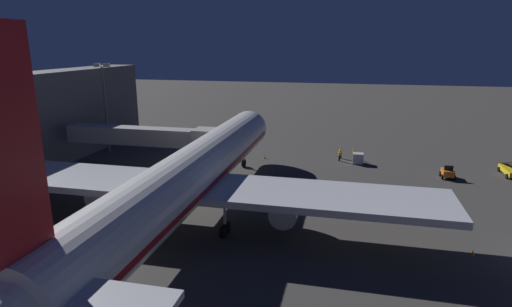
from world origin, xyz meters
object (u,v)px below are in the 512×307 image
(baggage_container_near_belt, at_px, (358,158))
(traffic_cone_wingtip_svc_side, at_px, (473,253))
(baggage_tug_lead, at_px, (448,173))
(ground_crew_by_tug, at_px, (341,152))
(belt_loader, at_px, (510,170))
(ground_crew_under_port_wing, at_px, (354,153))
(ground_crew_near_nose_gear, at_px, (339,155))
(jet_bridge, at_px, (152,137))
(apron_floodlight_mast, at_px, (105,101))
(traffic_cone_nose_starboard, at_px, (239,155))
(airliner_at_gate, at_px, (188,178))
(traffic_cone_nose_port, at_px, (265,157))

(baggage_container_near_belt, distance_m, traffic_cone_wingtip_svc_side, 30.32)
(baggage_tug_lead, distance_m, ground_crew_by_tug, 16.97)
(belt_loader, height_order, ground_crew_under_port_wing, belt_loader)
(ground_crew_near_nose_gear, xyz_separation_m, ground_crew_under_port_wing, (-2.35, -1.63, 0.04))
(jet_bridge, height_order, ground_crew_near_nose_gear, jet_bridge)
(ground_crew_under_port_wing, height_order, traffic_cone_wingtip_svc_side, ground_crew_under_port_wing)
(ground_crew_near_nose_gear, bearing_deg, traffic_cone_wingtip_svc_side, 113.85)
(belt_loader, height_order, ground_crew_by_tug, belt_loader)
(baggage_tug_lead, relative_size, belt_loader, 0.26)
(apron_floodlight_mast, xyz_separation_m, ground_crew_near_nose_gear, (-39.98, -3.45, -8.17))
(ground_crew_near_nose_gear, relative_size, traffic_cone_nose_starboard, 3.25)
(baggage_tug_lead, bearing_deg, belt_loader, -159.44)
(airliner_at_gate, xyz_separation_m, baggage_container_near_belt, (-17.46, -28.67, -4.53))
(belt_loader, height_order, traffic_cone_nose_starboard, belt_loader)
(ground_crew_near_nose_gear, relative_size, ground_crew_under_port_wing, 0.97)
(traffic_cone_wingtip_svc_side, bearing_deg, baggage_container_near_belt, -70.70)
(ground_crew_by_tug, relative_size, traffic_cone_wingtip_svc_side, 3.34)
(traffic_cone_nose_starboard, height_order, traffic_cone_wingtip_svc_side, same)
(ground_crew_by_tug, distance_m, traffic_cone_wingtip_svc_side, 33.67)
(traffic_cone_nose_starboard, bearing_deg, airliner_at_gate, 94.46)
(traffic_cone_nose_port, bearing_deg, baggage_tug_lead, 171.09)
(jet_bridge, distance_m, apron_floodlight_mast, 16.25)
(airliner_at_gate, relative_size, jet_bridge, 2.50)
(airliner_at_gate, distance_m, traffic_cone_nose_starboard, 28.73)
(ground_crew_under_port_wing, distance_m, traffic_cone_wingtip_svc_side, 32.82)
(ground_crew_by_tug, height_order, traffic_cone_nose_port, ground_crew_by_tug)
(ground_crew_under_port_wing, bearing_deg, baggage_tug_lead, 151.02)
(traffic_cone_nose_port, bearing_deg, traffic_cone_wingtip_svc_side, 131.95)
(baggage_tug_lead, bearing_deg, traffic_cone_wingtip_svc_side, 84.08)
(baggage_tug_lead, height_order, traffic_cone_nose_port, baggage_tug_lead)
(apron_floodlight_mast, distance_m, ground_crew_near_nose_gear, 40.95)
(baggage_tug_lead, relative_size, baggage_container_near_belt, 1.34)
(traffic_cone_nose_port, height_order, traffic_cone_nose_starboard, same)
(traffic_cone_nose_starboard, xyz_separation_m, traffic_cone_wingtip_svc_side, (-29.68, 28.13, 0.00))
(ground_crew_under_port_wing, bearing_deg, traffic_cone_nose_starboard, 8.70)
(ground_crew_near_nose_gear, height_order, traffic_cone_nose_starboard, ground_crew_near_nose_gear)
(traffic_cone_nose_starboard, bearing_deg, belt_loader, 178.72)
(baggage_container_near_belt, relative_size, traffic_cone_nose_starboard, 3.06)
(airliner_at_gate, relative_size, baggage_tug_lead, 26.00)
(traffic_cone_nose_starboard, bearing_deg, jet_bridge, 47.41)
(baggage_tug_lead, bearing_deg, airliner_at_gate, 38.52)
(traffic_cone_nose_port, bearing_deg, airliner_at_gate, 85.54)
(apron_floodlight_mast, relative_size, traffic_cone_wingtip_svc_side, 28.21)
(jet_bridge, relative_size, baggage_container_near_belt, 13.94)
(airliner_at_gate, xyz_separation_m, baggage_tug_lead, (-29.94, -23.83, -4.59))
(ground_crew_near_nose_gear, relative_size, traffic_cone_wingtip_svc_side, 3.25)
(apron_floodlight_mast, bearing_deg, baggage_tug_lead, 177.75)
(airliner_at_gate, bearing_deg, traffic_cone_wingtip_svc_side, -179.88)
(airliner_at_gate, bearing_deg, ground_crew_near_nose_gear, -116.17)
(ground_crew_under_port_wing, bearing_deg, ground_crew_by_tug, -2.24)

